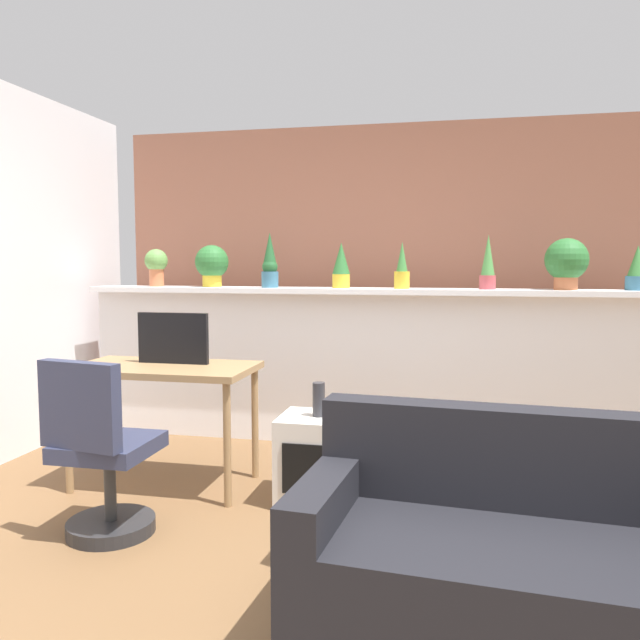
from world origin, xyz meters
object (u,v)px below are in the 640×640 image
at_px(potted_plant_2, 270,264).
at_px(couch, 513,563).
at_px(potted_plant_1, 212,264).
at_px(potted_plant_5, 488,264).
at_px(potted_plant_0, 156,265).
at_px(potted_plant_6, 566,262).
at_px(side_cube_shelf, 315,459).
at_px(vase_on_shelf, 319,399).
at_px(tv_monitor, 173,338).
at_px(potted_plant_4, 402,269).
at_px(potted_plant_7, 637,270).
at_px(office_chair, 101,462).
at_px(potted_plant_3, 341,265).
at_px(desk, 164,379).

bearing_deg(potted_plant_2, couch, -54.94).
relative_size(potted_plant_1, potted_plant_5, 0.84).
height_order(potted_plant_0, potted_plant_5, potted_plant_5).
xyz_separation_m(potted_plant_6, side_cube_shelf, (-1.52, -1.20, -1.13)).
xyz_separation_m(potted_plant_6, vase_on_shelf, (-1.50, -1.19, -0.78)).
relative_size(potted_plant_0, tv_monitor, 0.65).
distance_m(potted_plant_4, potted_plant_7, 1.59).
xyz_separation_m(potted_plant_4, potted_plant_7, (1.59, 0.07, -0.00)).
height_order(potted_plant_2, potted_plant_4, potted_plant_2).
distance_m(potted_plant_0, potted_plant_5, 2.55).
bearing_deg(office_chair, couch, -13.06).
relative_size(tv_monitor, office_chair, 0.50).
xyz_separation_m(potted_plant_1, potted_plant_6, (2.62, -0.02, 0.02)).
bearing_deg(potted_plant_6, potted_plant_5, -177.07).
distance_m(potted_plant_0, potted_plant_4, 1.95).
relative_size(potted_plant_1, potted_plant_2, 0.78).
distance_m(potted_plant_3, couch, 2.78).
relative_size(vase_on_shelf, couch, 0.12).
relative_size(potted_plant_4, potted_plant_7, 1.11).
distance_m(potted_plant_4, desk, 1.85).
relative_size(potted_plant_3, potted_plant_5, 0.87).
bearing_deg(potted_plant_0, tv_monitor, -58.98).
height_order(potted_plant_0, tv_monitor, potted_plant_0).
height_order(potted_plant_2, tv_monitor, potted_plant_2).
relative_size(potted_plant_5, potted_plant_7, 1.26).
distance_m(potted_plant_7, desk, 3.23).
relative_size(potted_plant_2, potted_plant_6, 1.17).
bearing_deg(vase_on_shelf, office_chair, -143.73).
bearing_deg(side_cube_shelf, potted_plant_4, 71.28).
xyz_separation_m(potted_plant_5, vase_on_shelf, (-0.97, -1.17, -0.77)).
bearing_deg(potted_plant_5, potted_plant_7, 2.54).
bearing_deg(potted_plant_5, potted_plant_2, -178.98).
bearing_deg(potted_plant_3, potted_plant_7, 0.68).
bearing_deg(potted_plant_1, potted_plant_3, -1.49).
relative_size(office_chair, couch, 0.56).
distance_m(potted_plant_5, tv_monitor, 2.23).
height_order(potted_plant_0, potted_plant_6, potted_plant_6).
xyz_separation_m(potted_plant_2, potted_plant_4, (0.99, 0.01, -0.04)).
relative_size(potted_plant_4, desk, 0.31).
relative_size(potted_plant_3, side_cube_shelf, 0.68).
bearing_deg(potted_plant_7, couch, -112.56).
distance_m(desk, couch, 2.34).
xyz_separation_m(potted_plant_1, potted_plant_3, (1.04, -0.03, -0.01)).
relative_size(potted_plant_0, vase_on_shelf, 1.52).
relative_size(potted_plant_2, desk, 0.38).
height_order(potted_plant_1, tv_monitor, potted_plant_1).
distance_m(potted_plant_7, vase_on_shelf, 2.41).
bearing_deg(potted_plant_5, vase_on_shelf, -129.71).
relative_size(potted_plant_1, potted_plant_6, 0.91).
relative_size(potted_plant_1, potted_plant_7, 1.07).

